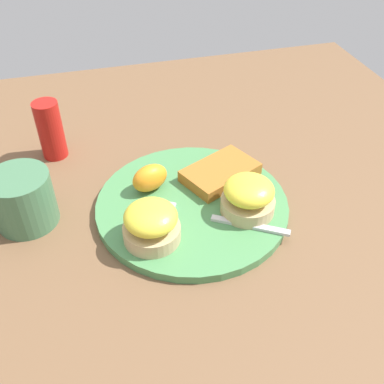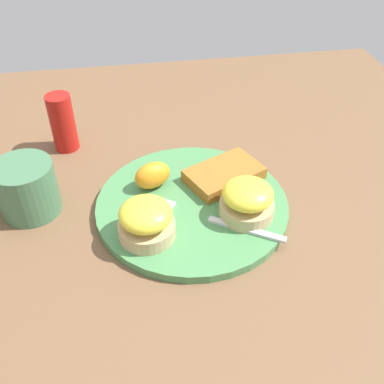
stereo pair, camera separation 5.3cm
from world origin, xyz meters
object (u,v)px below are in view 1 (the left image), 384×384
Objects in this scene: hashbrown_patty at (220,172)px; orange_wedge at (150,178)px; condiment_bottle at (50,130)px; sandwich_benedict_left at (151,224)px; cup at (22,200)px; sandwich_benedict_right at (248,197)px; fork at (206,216)px.

orange_wedge is at bearing -0.33° from hashbrown_patty.
condiment_bottle is at bearing -47.16° from orange_wedge.
hashbrown_patty is 1.13× the size of condiment_bottle.
sandwich_benedict_left is 0.20m from cup.
sandwich_benedict_right is 0.41× the size of fork.
condiment_bottle is at bearing -49.16° from fork.
sandwich_benedict_right is 0.77× the size of condiment_bottle.
cup reaches higher than orange_wedge.
condiment_bottle is (0.26, -0.16, 0.03)m from hashbrown_patty.
cup is at bearing -29.84° from sandwich_benedict_left.
sandwich_benedict_right reaches higher than fork.
sandwich_benedict_left is 0.15m from sandwich_benedict_right.
orange_wedge is 0.50× the size of cup.
cup is (0.17, -0.10, -0.00)m from sandwich_benedict_left.
sandwich_benedict_left is 0.68× the size of cup.
sandwich_benedict_right is (-0.15, -0.02, 0.00)m from sandwich_benedict_left.
sandwich_benedict_right is at bearing 138.30° from condiment_bottle.
sandwich_benedict_left is at bearing 150.16° from cup.
hashbrown_patty is at bearing -120.08° from fork.
condiment_bottle is (0.15, -0.16, 0.02)m from orange_wedge.
sandwich_benedict_right is at bearing 145.65° from orange_wedge.
cup is at bearing 74.23° from condiment_bottle.
sandwich_benedict_left is 1.00× the size of sandwich_benedict_right.
sandwich_benedict_left is at bearing 80.18° from orange_wedge.
hashbrown_patty is (0.01, -0.09, -0.02)m from sandwich_benedict_right.
hashbrown_patty is 0.31m from condiment_bottle.
orange_wedge is at bearing -34.35° from sandwich_benedict_right.
hashbrown_patty is at bearing -80.90° from sandwich_benedict_right.
condiment_bottle reaches higher than cup.
orange_wedge is at bearing -177.25° from cup.
cup reaches higher than sandwich_benedict_left.
sandwich_benedict_right is 0.37m from condiment_bottle.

